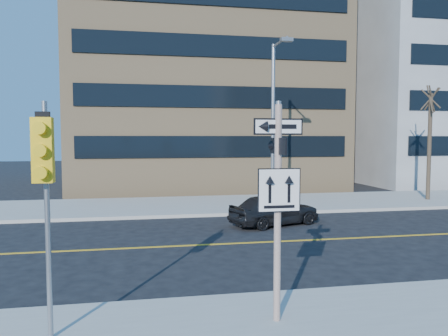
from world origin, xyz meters
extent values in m
plane|color=black|center=(0.00, 0.00, 0.00)|extent=(120.00, 120.00, 0.00)
cylinder|color=silver|center=(0.00, -2.50, 2.15)|extent=(0.13, 0.13, 4.00)
cylinder|color=gray|center=(0.00, -2.50, 4.18)|extent=(0.10, 0.10, 0.06)
cube|color=black|center=(0.00, -2.50, 3.75)|extent=(0.92, 0.03, 0.30)
cube|color=black|center=(0.00, -2.50, 3.40)|extent=(0.03, 0.92, 0.30)
cube|color=white|center=(0.00, -2.58, 2.60)|extent=(0.80, 0.03, 0.80)
cylinder|color=gray|center=(-4.00, -2.50, 2.15)|extent=(0.09, 0.09, 4.00)
cube|color=yellow|center=(-4.00, -2.70, 3.35)|extent=(0.32, 0.22, 1.05)
sphere|color=#8C0705|center=(-4.00, -2.82, 3.70)|extent=(0.17, 0.17, 0.17)
sphere|color=black|center=(-4.00, -2.82, 3.35)|extent=(0.17, 0.17, 0.17)
sphere|color=black|center=(-4.00, -2.82, 3.00)|extent=(0.17, 0.17, 0.17)
imported|color=black|center=(2.79, 6.74, 0.64)|extent=(2.66, 4.07, 1.29)
cylinder|color=gray|center=(4.00, 11.00, 4.15)|extent=(0.18, 0.18, 8.00)
cylinder|color=gray|center=(4.00, 10.00, 8.05)|extent=(0.10, 2.20, 0.10)
cube|color=gray|center=(4.00, 9.00, 7.95)|extent=(0.55, 0.30, 0.16)
cylinder|color=#34281F|center=(13.00, 11.30, 3.05)|extent=(0.22, 0.22, 5.80)
cube|color=tan|center=(2.00, 25.00, 9.00)|extent=(18.00, 18.00, 18.00)
camera|label=1|loc=(-2.42, -10.12, 3.55)|focal=35.00mm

